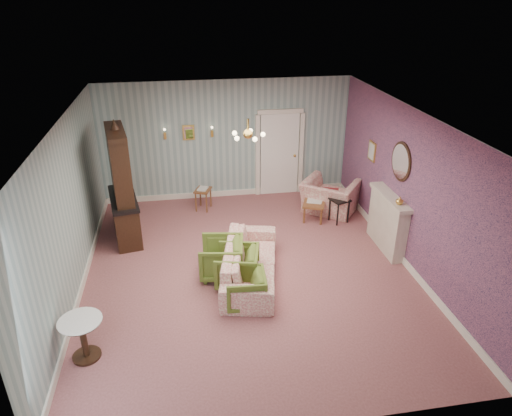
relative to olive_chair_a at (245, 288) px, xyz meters
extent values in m
plane|color=#9A595A|center=(0.21, 1.00, -0.34)|extent=(7.00, 7.00, 0.00)
plane|color=white|center=(0.21, 1.00, 2.56)|extent=(7.00, 7.00, 0.00)
plane|color=gray|center=(0.21, 4.50, 1.11)|extent=(6.00, 0.00, 6.00)
plane|color=gray|center=(0.21, -2.50, 1.11)|extent=(6.00, 0.00, 6.00)
plane|color=gray|center=(-2.79, 1.00, 1.11)|extent=(0.00, 7.00, 7.00)
plane|color=gray|center=(3.21, 1.00, 1.11)|extent=(0.00, 7.00, 7.00)
plane|color=#C4627F|center=(3.20, 1.00, 1.11)|extent=(0.00, 7.00, 7.00)
imported|color=#597027|center=(0.00, 0.00, 0.00)|extent=(0.65, 0.69, 0.67)
imported|color=#597027|center=(-0.06, 0.63, 0.04)|extent=(0.84, 0.87, 0.76)
imported|color=#597027|center=(-0.30, 0.94, 0.06)|extent=(0.83, 0.87, 0.79)
imported|color=#AD464C|center=(0.21, 0.78, 0.11)|extent=(1.14, 2.38, 0.90)
imported|color=#AD464C|center=(2.46, 3.18, 0.18)|extent=(1.40, 1.34, 1.03)
imported|color=gold|center=(3.05, 1.00, 0.90)|extent=(0.15, 0.15, 0.15)
cube|color=maroon|center=(2.41, 3.03, 0.14)|extent=(0.41, 0.28, 0.39)
camera|label=1|loc=(-0.87, -6.28, 4.52)|focal=32.61mm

